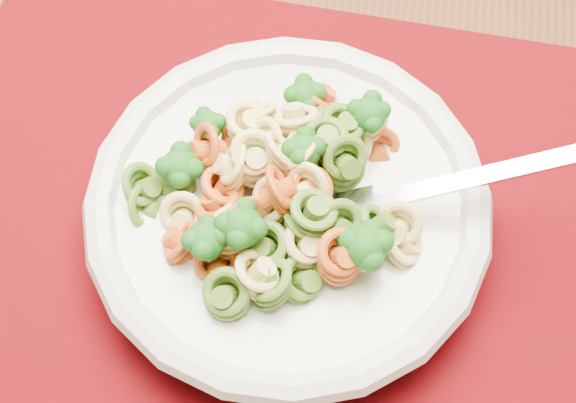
{
  "coord_description": "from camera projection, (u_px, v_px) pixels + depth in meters",
  "views": [
    {
      "loc": [
        0.12,
        -0.82,
        1.19
      ],
      "look_at": [
        0.13,
        -0.6,
        0.75
      ],
      "focal_mm": 50.0,
      "sensor_mm": 36.0,
      "label": 1
    }
  ],
  "objects": [
    {
      "name": "dining_table",
      "position": [
        268.0,
        155.0,
        0.67
      ],
      "size": [
        1.52,
        1.13,
        0.71
      ],
      "rotation": [
        0.0,
        0.0,
        -0.18
      ],
      "color": "#4B2E15",
      "rests_on": "ground"
    },
    {
      "name": "placemat",
      "position": [
        268.0,
        222.0,
        0.53
      ],
      "size": [
        0.55,
        0.47,
        0.0
      ],
      "primitive_type": "cube",
      "rotation": [
        0.0,
        0.0,
        -0.22
      ],
      "color": "#4E0309",
      "rests_on": "dining_table"
    },
    {
      "name": "pasta_bowl",
      "position": [
        288.0,
        209.0,
        0.5
      ],
      "size": [
        0.25,
        0.25,
        0.05
      ],
      "color": "beige",
      "rests_on": "placemat"
    },
    {
      "name": "pasta_broccoli_heap",
      "position": [
        288.0,
        197.0,
        0.49
      ],
      "size": [
        0.22,
        0.22,
        0.06
      ],
      "primitive_type": null,
      "color": "#E8C772",
      "rests_on": "pasta_bowl"
    },
    {
      "name": "fork",
      "position": [
        355.0,
        206.0,
        0.48
      ],
      "size": [
        0.18,
        0.04,
        0.08
      ],
      "primitive_type": null,
      "rotation": [
        0.0,
        -0.35,
        0.06
      ],
      "color": "silver",
      "rests_on": "pasta_bowl"
    }
  ]
}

